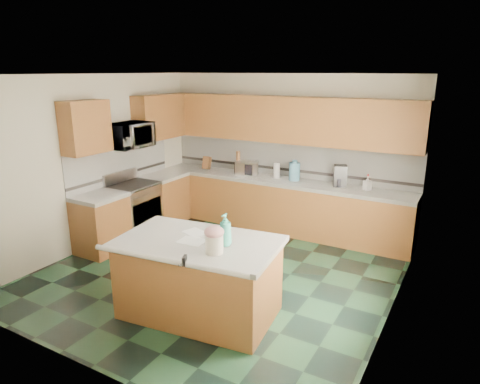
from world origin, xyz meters
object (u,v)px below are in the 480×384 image
Objects in this scene: island_top at (198,243)px; toaster_oven at (247,168)px; treat_jar at (214,244)px; island_base at (199,280)px; soap_bottle_island at (225,230)px; knife_block at (207,163)px; coffee_maker at (340,176)px.

island_top is 3.21m from toaster_oven.
toaster_oven is (-1.38, 3.23, 0.02)m from treat_jar.
island_base is 0.75m from soap_bottle_island.
knife_block is 2.59m from coffee_maker.
treat_jar is at bearing -36.08° from island_top.
toaster_oven reaches higher than island_top.
island_top is at bearing 155.33° from treat_jar.
coffee_maker is at bearing 70.73° from island_base.
island_base is 0.71m from treat_jar.
soap_bottle_island is (-0.01, 0.23, 0.08)m from treat_jar.
toaster_oven is 1.72m from coffee_maker.
island_top is (0.00, 0.00, 0.46)m from island_base.
soap_bottle_island is 1.48× the size of knife_block.
treat_jar is at bearing -87.19° from soap_bottle_island.
treat_jar is 3.93m from knife_block.
soap_bottle_island is at bearing 96.29° from treat_jar.
knife_block reaches higher than toaster_oven.
soap_bottle_island reaches higher than knife_block.
toaster_oven is at bearing 102.16° from island_base.
island_base is 7.05× the size of knife_block.
toaster_oven reaches higher than treat_jar.
island_top is 5.22× the size of coffee_maker.
knife_block is at bearing 156.19° from toaster_oven.
soap_bottle_island is 3.74m from knife_block.
toaster_oven is at bearing -6.15° from knife_block.
toaster_oven is 1.17× the size of coffee_maker.
toaster_oven is (-1.03, 3.03, 0.61)m from island_base.
knife_block is at bearing 115.46° from island_base.
island_top is at bearing 0.00° from island_base.
island_top is 7.47× the size of knife_block.
toaster_oven is at bearing 115.86° from soap_bottle_island.
treat_jar is 0.56× the size of soap_bottle_island.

